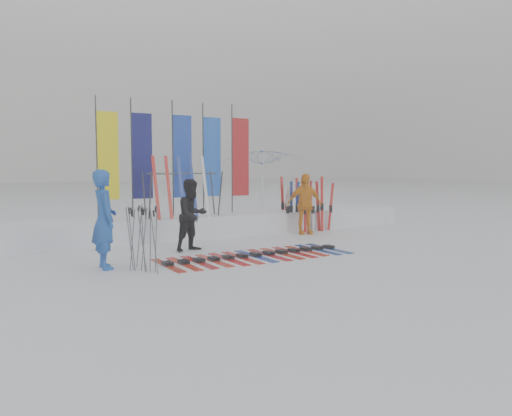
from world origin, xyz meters
TOP-DOWN VIEW (x-y plane):
  - ground at (0.00, 0.00)m, footprint 120.00×120.00m
  - snow_bank at (0.00, 4.60)m, footprint 14.00×1.60m
  - person_blue at (-3.38, 1.26)m, footprint 0.46×0.70m
  - person_black at (-1.11, 2.31)m, footprint 0.96×0.84m
  - person_yellow at (2.89, 3.36)m, footprint 1.11×0.72m
  - tent_canopy at (3.31, 6.31)m, footprint 3.81×3.85m
  - ski_row at (-0.21, 0.90)m, footprint 4.23×1.67m
  - pole_cluster at (-2.83, 0.67)m, footprint 0.54×0.82m
  - feather_flags at (-0.43, 4.82)m, footprint 4.46×0.25m
  - ski_rack at (-0.56, 4.20)m, footprint 2.04×0.80m
  - upright_skis at (3.37, 4.08)m, footprint 1.60×1.16m

SIDE VIEW (x-z plane):
  - ground at x=0.00m, z-range 0.00..0.00m
  - ski_row at x=-0.21m, z-range 0.00..0.07m
  - snow_bank at x=0.00m, z-range 0.00..0.60m
  - pole_cluster at x=-2.83m, z-range -0.02..1.23m
  - upright_skis at x=3.37m, z-range -0.06..1.61m
  - person_black at x=-1.11m, z-range 0.00..1.68m
  - person_yellow at x=2.89m, z-range 0.00..1.76m
  - person_blue at x=-3.38m, z-range 0.00..1.91m
  - tent_canopy at x=3.31m, z-range 0.00..2.66m
  - ski_rack at x=-0.56m, z-range 0.77..2.00m
  - feather_flags at x=-0.43m, z-range 0.64..3.84m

